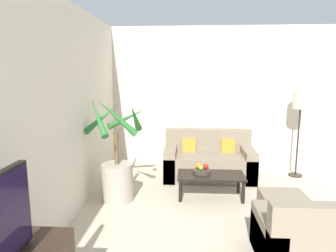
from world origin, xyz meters
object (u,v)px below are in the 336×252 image
apple_red (206,167)px  apple_green (201,168)px  floor_lamp (300,106)px  fruit_bowl (202,171)px  armchair (304,242)px  orange_fruit (198,166)px  ottoman (283,210)px  potted_palm (117,167)px  coffee_table (211,177)px  sofa_loveseat (209,162)px

apple_red → apple_green: size_ratio=1.07×
floor_lamp → fruit_bowl: bearing=-150.2°
armchair → orange_fruit: bearing=119.0°
ottoman → floor_lamp: bearing=66.6°
armchair → ottoman: bearing=86.0°
potted_palm → ottoman: (2.18, -0.59, -0.30)m
ottoman → apple_red: bearing=136.0°
armchair → floor_lamp: bearing=72.2°
fruit_bowl → orange_fruit: bearing=131.3°
potted_palm → orange_fruit: potted_palm is taller
floor_lamp → ottoman: 2.27m
coffee_table → fruit_bowl: 0.16m
apple_red → ottoman: size_ratio=0.16×
sofa_loveseat → floor_lamp: size_ratio=1.02×
apple_red → ottoman: bearing=-44.0°
coffee_table → apple_green: size_ratio=12.63×
fruit_bowl → orange_fruit: size_ratio=2.97×
floor_lamp → orange_fruit: 2.19m
potted_palm → apple_red: 1.32m
sofa_loveseat → fruit_bowl: 0.85m
sofa_loveseat → armchair: 2.58m
sofa_loveseat → floor_lamp: bearing=6.1°
coffee_table → apple_red: apple_red is taller
floor_lamp → armchair: size_ratio=1.85×
potted_palm → ottoman: bearing=-15.1°
apple_green → coffee_table: bearing=-9.0°
apple_red → fruit_bowl: bearing=-160.1°
ottoman → armchair: bearing=-94.0°
sofa_loveseat → coffee_table: bearing=-91.8°
ottoman → apple_green: bearing=140.1°
coffee_table → fruit_bowl: (-0.13, 0.05, 0.07)m
sofa_loveseat → apple_red: sofa_loveseat is taller
coffee_table → apple_red: size_ratio=11.81×
floor_lamp → apple_green: size_ratio=19.63×
floor_lamp → coffee_table: floor_lamp is taller
floor_lamp → orange_fruit: floor_lamp is taller
apple_green → ottoman: size_ratio=0.15×
floor_lamp → fruit_bowl: size_ratio=5.69×
floor_lamp → coffee_table: bearing=-146.9°
orange_fruit → ottoman: (1.00, -0.89, -0.26)m
potted_palm → coffee_table: (1.36, 0.19, -0.19)m
coffee_table → ottoman: bearing=-43.8°
floor_lamp → apple_green: floor_lamp is taller
floor_lamp → sofa_loveseat: bearing=-173.9°
potted_palm → orange_fruit: (1.18, 0.30, -0.05)m
potted_palm → apple_green: size_ratio=19.63×
apple_green → orange_fruit: 0.09m
potted_palm → apple_green: potted_palm is taller
orange_fruit → ottoman: orange_fruit is taller
orange_fruit → armchair: 1.96m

